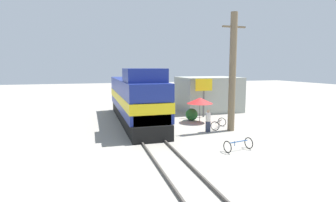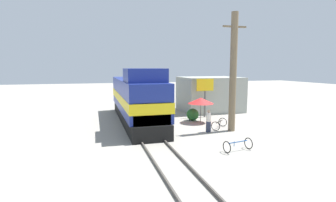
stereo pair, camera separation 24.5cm
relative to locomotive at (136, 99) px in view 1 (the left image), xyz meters
name	(u,v)px [view 1 (the left image)]	position (x,y,z in m)	size (l,w,h in m)	color
ground_plane	(145,132)	(0.00, -3.64, -1.95)	(120.00, 120.00, 0.00)	gray
rail_near	(135,132)	(-0.72, -3.64, -1.88)	(0.08, 31.75, 0.15)	#4C4742
rail_far	(154,131)	(0.72, -3.64, -1.88)	(0.08, 31.75, 0.15)	#4C4742
locomotive	(136,99)	(0.00, 0.00, 0.00)	(2.87, 13.70, 4.55)	black
utility_pole	(233,72)	(6.22, -4.84, 2.32)	(1.80, 0.49, 8.47)	#726047
vendor_umbrella	(200,101)	(5.16, -1.52, -0.10)	(2.16, 2.16, 2.10)	#4C4C4C
billboard_sign	(204,89)	(6.45, 0.56, 0.72)	(1.67, 0.12, 3.58)	#595959
shrub_cluster	(192,114)	(4.81, -0.61, -1.43)	(1.06, 1.06, 1.06)	#236028
person_bystander	(208,120)	(4.41, -4.77, -1.08)	(0.34, 0.34, 1.63)	#2D3347
bicycle	(219,124)	(5.68, -3.97, -1.60)	(1.70, 1.68, 0.68)	black
bicycle_spare	(238,145)	(4.19, -9.16, -1.62)	(1.71, 0.96, 0.66)	black
building_block_distant	(208,94)	(8.44, 3.81, -0.16)	(6.04, 4.90, 3.59)	#999E93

